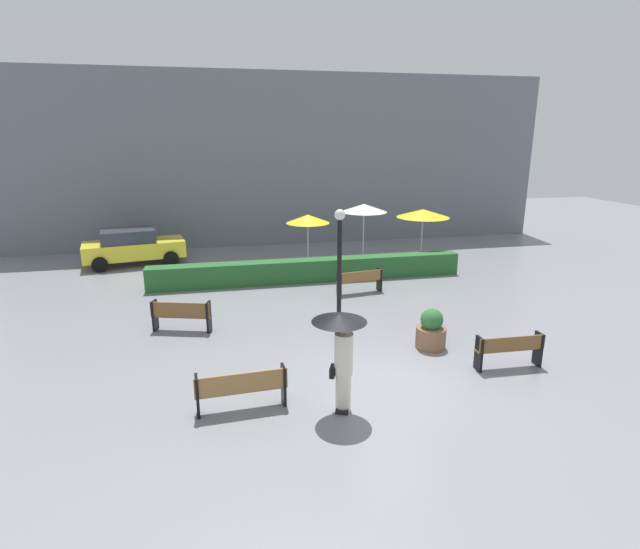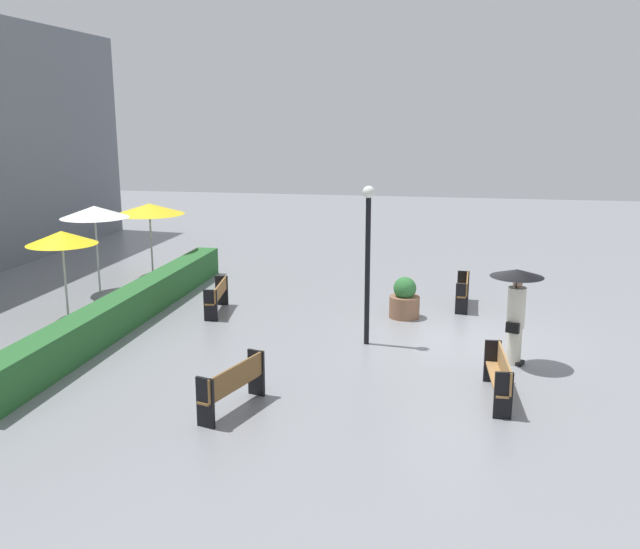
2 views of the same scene
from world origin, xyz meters
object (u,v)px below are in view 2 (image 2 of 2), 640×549
object	(u,v)px
patio_umbrella_yellow	(62,238)
pedestrian_with_umbrella	(516,300)
patio_umbrella_yellow_far	(149,209)
patio_umbrella_white	(94,212)
bench_back_row	(218,295)
bench_far_left	(234,383)
lamp_post	(368,248)
bench_near_right	(464,289)
bench_near_left	(500,373)
planter_pot	(405,300)

from	to	relation	value
patio_umbrella_yellow	pedestrian_with_umbrella	bearing A→B (deg)	-97.60
patio_umbrella_yellow_far	patio_umbrella_white	bearing A→B (deg)	166.43
bench_back_row	bench_far_left	bearing A→B (deg)	-158.67
lamp_post	bench_back_row	bearing A→B (deg)	66.21
patio_umbrella_white	bench_back_row	bearing A→B (deg)	-108.41
bench_near_right	patio_umbrella_white	world-z (taller)	patio_umbrella_white
bench_far_left	patio_umbrella_white	world-z (taller)	patio_umbrella_white
pedestrian_with_umbrella	patio_umbrella_yellow_far	distance (m)	12.94
patio_umbrella_yellow_far	lamp_post	bearing A→B (deg)	-126.23
lamp_post	patio_umbrella_yellow_far	bearing A→B (deg)	53.77
bench_back_row	bench_near_left	bearing A→B (deg)	-123.27
patio_umbrella_white	bench_far_left	bearing A→B (deg)	-138.73
bench_near_right	pedestrian_with_umbrella	distance (m)	4.69
bench_near_left	planter_pot	size ratio (longest dim) A/B	1.74
bench_back_row	patio_umbrella_yellow	xyz separation A→B (m)	(-1.17, 3.77, 1.63)
lamp_post	bench_near_right	bearing A→B (deg)	-31.51
bench_back_row	pedestrian_with_umbrella	size ratio (longest dim) A/B	0.83
bench_near_left	lamp_post	bearing A→B (deg)	45.59
patio_umbrella_yellow_far	planter_pot	bearing A→B (deg)	-111.64
bench_near_right	bench_far_left	world-z (taller)	bench_far_left
bench_near_left	pedestrian_with_umbrella	distance (m)	2.24
patio_umbrella_yellow	patio_umbrella_yellow_far	bearing A→B (deg)	-1.92
patio_umbrella_yellow_far	bench_back_row	bearing A→B (deg)	-137.20
lamp_post	bench_near_left	bearing A→B (deg)	-134.41
pedestrian_with_umbrella	patio_umbrella_white	distance (m)	12.46
bench_near_right	bench_back_row	distance (m)	6.80
pedestrian_with_umbrella	lamp_post	size ratio (longest dim) A/B	0.57
pedestrian_with_umbrella	planter_pot	size ratio (longest dim) A/B	1.92
bench_back_row	patio_umbrella_white	world-z (taller)	patio_umbrella_white
patio_umbrella_white	patio_umbrella_yellow_far	xyz separation A→B (m)	(2.49, -0.60, -0.22)
bench_far_left	planter_pot	world-z (taller)	planter_pot
bench_back_row	pedestrian_with_umbrella	world-z (taller)	pedestrian_with_umbrella
pedestrian_with_umbrella	bench_far_left	bearing A→B (deg)	123.62
bench_far_left	bench_back_row	world-z (taller)	bench_far_left
bench_near_left	planter_pot	world-z (taller)	planter_pot
bench_near_left	patio_umbrella_yellow	xyz separation A→B (m)	(3.51, 10.89, 1.62)
planter_pot	patio_umbrella_yellow	world-z (taller)	patio_umbrella_yellow
lamp_post	patio_umbrella_yellow_far	size ratio (longest dim) A/B	1.53
bench_far_left	patio_umbrella_yellow_far	size ratio (longest dim) A/B	0.72
bench_near_right	bench_far_left	bearing A→B (deg)	152.24
pedestrian_with_umbrella	bench_near_left	bearing A→B (deg)	168.51
pedestrian_with_umbrella	patio_umbrella_yellow_far	xyz separation A→B (m)	(6.56, 11.13, 0.80)
bench_back_row	lamp_post	bearing A→B (deg)	-113.79
bench_near_right	lamp_post	distance (m)	4.69
planter_pot	bench_back_row	bearing A→B (deg)	95.41
patio_umbrella_yellow	patio_umbrella_white	size ratio (longest dim) A/B	0.88
bench_near_left	lamp_post	size ratio (longest dim) A/B	0.51
patio_umbrella_yellow	bench_back_row	bearing A→B (deg)	-72.79
bench_far_left	bench_back_row	size ratio (longest dim) A/B	1.00
pedestrian_with_umbrella	bench_back_row	bearing A→B (deg)	70.46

